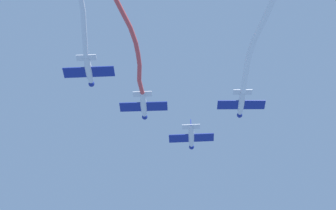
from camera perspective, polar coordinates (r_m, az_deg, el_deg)
The scene contains 6 objects.
airplane_lead at distance 72.81m, azimuth 3.17°, elevation -4.35°, with size 6.01×7.91×1.95m.
airplane_left_wing at distance 68.10m, azimuth -3.32°, elevation -0.10°, with size 5.99×7.90×1.95m.
smoke_trail_left_wing at distance 62.31m, azimuth -4.67°, elevation 7.70°, with size 15.49×6.25×1.44m.
airplane_right_wing at distance 69.15m, azimuth 9.85°, elevation 0.15°, with size 5.97×7.89×1.95m.
smoke_trail_right_wing at distance 60.79m, azimuth 12.95°, elevation 11.21°, with size 26.17×2.10×1.50m.
airplane_slot at distance 64.57m, azimuth -10.64°, elevation 4.52°, with size 6.00×7.91×1.95m.
Camera 1 is at (-48.99, 14.01, 3.03)m, focal length 45.09 mm.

